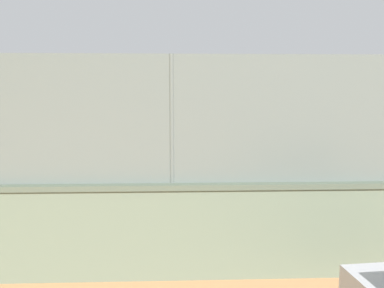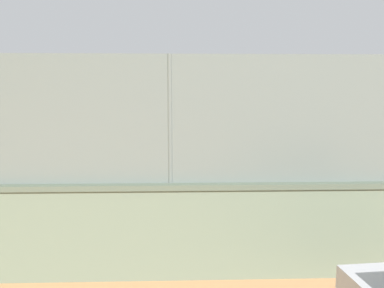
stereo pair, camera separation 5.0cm
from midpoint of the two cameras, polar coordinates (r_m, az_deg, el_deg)
name	(u,v)px [view 1 (the left image)]	position (r m, az deg, el deg)	size (l,w,h in m)	color
ground_plane	(178,159)	(15.91, -2.18, -2.28)	(260.00, 260.00, 0.00)	tan
perimeter_wall	(279,228)	(5.94, 12.77, -12.25)	(29.35, 1.07, 1.44)	slate
fence_panel_on_wall	(283,119)	(5.61, 13.26, 3.63)	(28.83, 0.77, 1.84)	slate
player_baseline_waiting	(281,134)	(16.72, 13.20, 1.50)	(1.29, 0.79, 1.70)	#591919
player_foreground_swinging	(96,153)	(12.35, -14.31, -1.35)	(0.68, 1.21, 1.46)	#B2B2B2
player_at_service_line	(132,136)	(16.09, -9.12, 1.19)	(0.94, 0.95, 1.62)	#B2B2B2
sports_ball	(267,130)	(14.81, 11.10, 2.04)	(0.15, 0.15, 0.15)	yellow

